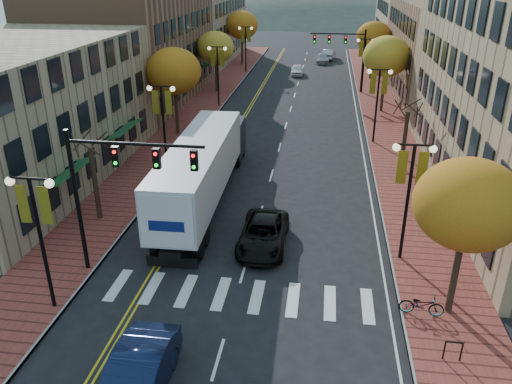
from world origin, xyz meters
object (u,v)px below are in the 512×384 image
(navy_sedan, at_px, (136,379))
(semi_truck, at_px, (205,163))
(bicycle, at_px, (422,305))
(black_suv, at_px, (263,234))

(navy_sedan, bearing_deg, semi_truck, 94.12)
(semi_truck, distance_m, navy_sedan, 15.81)
(navy_sedan, xyz_separation_m, bicycle, (10.08, 5.73, -0.22))
(navy_sedan, bearing_deg, black_suv, 73.91)
(semi_truck, relative_size, navy_sedan, 3.31)
(semi_truck, xyz_separation_m, black_suv, (4.23, -5.12, -1.74))
(semi_truck, distance_m, black_suv, 6.86)
(bicycle, bearing_deg, semi_truck, 53.14)
(navy_sedan, distance_m, bicycle, 11.60)
(semi_truck, relative_size, bicycle, 9.40)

